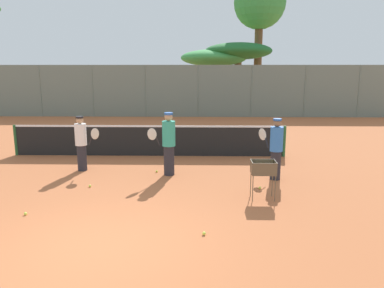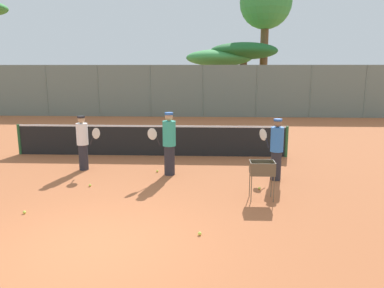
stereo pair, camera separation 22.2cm
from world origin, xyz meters
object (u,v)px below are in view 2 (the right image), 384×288
ball_cart (262,171)px  player_red_cap (169,143)px  parked_car (111,99)px  player_white_outfit (276,148)px  player_yellow_shirt (83,142)px  tennis_net (151,140)px

ball_cart → player_red_cap: bearing=140.3°
ball_cart → parked_car: (-8.67, 19.77, -0.02)m
player_white_outfit → parked_car: 20.39m
player_red_cap → parked_car: (-6.31, 17.80, -0.27)m
player_yellow_shirt → ball_cart: size_ratio=1.79×
parked_car → player_red_cap: bearing=-70.5°
tennis_net → player_yellow_shirt: (-1.73, -1.93, 0.29)m
player_yellow_shirt → parked_car: bearing=124.7°
player_yellow_shirt → ball_cart: player_yellow_shirt is taller
player_red_cap → player_yellow_shirt: size_ratio=1.10×
player_red_cap → player_yellow_shirt: 2.65m
tennis_net → parked_car: bearing=109.3°
tennis_net → player_red_cap: player_red_cap is taller
player_white_outfit → ball_cart: size_ratio=1.85×
player_red_cap → parked_car: 18.89m
tennis_net → parked_car: size_ratio=2.25×
player_red_cap → player_yellow_shirt: (-2.61, 0.42, -0.08)m
player_red_cap → player_white_outfit: bearing=134.1°
tennis_net → player_red_cap: size_ratio=5.27×
player_red_cap → ball_cart: size_ratio=1.97×
tennis_net → parked_car: parked_car is taller
player_yellow_shirt → parked_car: 17.78m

